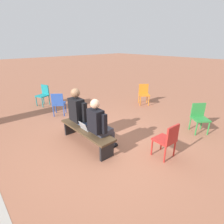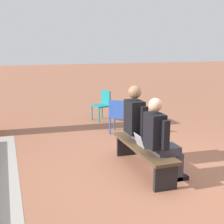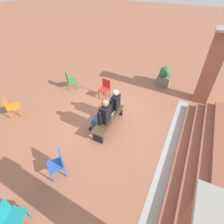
{
  "view_description": "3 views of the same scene",
  "coord_description": "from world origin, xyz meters",
  "px_view_note": "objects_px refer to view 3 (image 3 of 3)",
  "views": [
    {
      "loc": [
        -3.02,
        2.42,
        2.46
      ],
      "look_at": [
        -0.14,
        -0.18,
        0.92
      ],
      "focal_mm": 28.0,
      "sensor_mm": 36.0,
      "label": 1
    },
    {
      "loc": [
        -4.28,
        2.42,
        2.13
      ],
      "look_at": [
        0.89,
        0.64,
        0.94
      ],
      "focal_mm": 50.0,
      "sensor_mm": 36.0,
      "label": 2
    },
    {
      "loc": [
        4.45,
        2.42,
        4.56
      ],
      "look_at": [
        0.14,
        0.3,
        0.58
      ],
      "focal_mm": 28.0,
      "sensor_mm": 36.0,
      "label": 3
    }
  ],
  "objects_px": {
    "person_student": "(113,104)",
    "plastic_chair_by_pillar": "(11,106)",
    "laptop": "(109,116)",
    "plastic_chair_far_left": "(105,88)",
    "plastic_chair_mid_courtyard": "(58,163)",
    "plastic_chair_near_bench_right": "(10,216)",
    "planter": "(164,77)",
    "bench": "(109,120)",
    "person_adult": "(102,116)",
    "plastic_chair_foreground": "(70,79)"
  },
  "relations": [
    {
      "from": "person_adult",
      "to": "plastic_chair_by_pillar",
      "type": "xyz_separation_m",
      "value": [
        0.75,
        -3.6,
        -0.27
      ]
    },
    {
      "from": "plastic_chair_foreground",
      "to": "plastic_chair_mid_courtyard",
      "type": "bearing_deg",
      "value": 32.68
    },
    {
      "from": "laptop",
      "to": "plastic_chair_by_pillar",
      "type": "height_order",
      "value": "plastic_chair_by_pillar"
    },
    {
      "from": "plastic_chair_far_left",
      "to": "plastic_chair_mid_courtyard",
      "type": "distance_m",
      "value": 4.01
    },
    {
      "from": "plastic_chair_foreground",
      "to": "plastic_chair_by_pillar",
      "type": "relative_size",
      "value": 1.0
    },
    {
      "from": "plastic_chair_foreground",
      "to": "plastic_chair_by_pillar",
      "type": "distance_m",
      "value": 2.78
    },
    {
      "from": "bench",
      "to": "planter",
      "type": "xyz_separation_m",
      "value": [
        -3.93,
        1.06,
        0.08
      ]
    },
    {
      "from": "plastic_chair_far_left",
      "to": "plastic_chair_near_bench_right",
      "type": "xyz_separation_m",
      "value": [
        5.45,
        0.58,
        0.0
      ]
    },
    {
      "from": "plastic_chair_by_pillar",
      "to": "plastic_chair_mid_courtyard",
      "type": "height_order",
      "value": "same"
    },
    {
      "from": "person_student",
      "to": "plastic_chair_mid_courtyard",
      "type": "bearing_deg",
      "value": -6.42
    },
    {
      "from": "person_student",
      "to": "planter",
      "type": "xyz_separation_m",
      "value": [
        -3.45,
        1.12,
        -0.28
      ]
    },
    {
      "from": "planter",
      "to": "person_adult",
      "type": "bearing_deg",
      "value": -14.9
    },
    {
      "from": "person_adult",
      "to": "plastic_chair_mid_courtyard",
      "type": "distance_m",
      "value": 2.01
    },
    {
      "from": "bench",
      "to": "laptop",
      "type": "bearing_deg",
      "value": 157.98
    },
    {
      "from": "plastic_chair_far_left",
      "to": "plastic_chair_mid_courtyard",
      "type": "bearing_deg",
      "value": 9.33
    },
    {
      "from": "person_adult",
      "to": "plastic_chair_far_left",
      "type": "distance_m",
      "value": 2.22
    },
    {
      "from": "plastic_chair_near_bench_right",
      "to": "plastic_chair_by_pillar",
      "type": "relative_size",
      "value": 1.0
    },
    {
      "from": "bench",
      "to": "planter",
      "type": "height_order",
      "value": "planter"
    },
    {
      "from": "person_adult",
      "to": "plastic_chair_near_bench_right",
      "type": "relative_size",
      "value": 1.71
    },
    {
      "from": "person_student",
      "to": "plastic_chair_by_pillar",
      "type": "relative_size",
      "value": 1.6
    },
    {
      "from": "laptop",
      "to": "plastic_chair_far_left",
      "type": "height_order",
      "value": "plastic_chair_far_left"
    },
    {
      "from": "laptop",
      "to": "planter",
      "type": "bearing_deg",
      "value": 164.99
    },
    {
      "from": "bench",
      "to": "plastic_chair_mid_courtyard",
      "type": "distance_m",
      "value": 2.32
    },
    {
      "from": "plastic_chair_by_pillar",
      "to": "planter",
      "type": "xyz_separation_m",
      "value": [
        -5.0,
        4.73,
        -0.04
      ]
    },
    {
      "from": "plastic_chair_mid_courtyard",
      "to": "planter",
      "type": "relative_size",
      "value": 0.89
    },
    {
      "from": "laptop",
      "to": "plastic_chair_mid_courtyard",
      "type": "bearing_deg",
      "value": -9.58
    },
    {
      "from": "plastic_chair_far_left",
      "to": "plastic_chair_by_pillar",
      "type": "height_order",
      "value": "same"
    },
    {
      "from": "laptop",
      "to": "plastic_chair_foreground",
      "type": "distance_m",
      "value": 3.27
    },
    {
      "from": "plastic_chair_mid_courtyard",
      "to": "person_student",
      "type": "bearing_deg",
      "value": 173.58
    },
    {
      "from": "person_student",
      "to": "planter",
      "type": "relative_size",
      "value": 1.43
    },
    {
      "from": "plastic_chair_by_pillar",
      "to": "plastic_chair_mid_courtyard",
      "type": "xyz_separation_m",
      "value": [
        1.21,
        3.3,
        0.0
      ]
    },
    {
      "from": "plastic_chair_foreground",
      "to": "planter",
      "type": "distance_m",
      "value": 4.56
    },
    {
      "from": "laptop",
      "to": "planter",
      "type": "xyz_separation_m",
      "value": [
        -3.9,
        1.05,
        -0.06
      ]
    },
    {
      "from": "person_student",
      "to": "plastic_chair_by_pillar",
      "type": "distance_m",
      "value": 3.93
    },
    {
      "from": "person_student",
      "to": "plastic_chair_by_pillar",
      "type": "xyz_separation_m",
      "value": [
        1.55,
        -3.61,
        -0.24
      ]
    },
    {
      "from": "person_student",
      "to": "plastic_chair_far_left",
      "type": "relative_size",
      "value": 1.6
    },
    {
      "from": "person_student",
      "to": "plastic_chair_near_bench_right",
      "type": "distance_m",
      "value": 4.28
    },
    {
      "from": "person_adult",
      "to": "planter",
      "type": "relative_size",
      "value": 1.53
    },
    {
      "from": "person_adult",
      "to": "bench",
      "type": "bearing_deg",
      "value": 167.07
    },
    {
      "from": "person_student",
      "to": "plastic_chair_far_left",
      "type": "xyz_separation_m",
      "value": [
        -1.2,
        -0.96,
        -0.24
      ]
    },
    {
      "from": "laptop",
      "to": "plastic_chair_far_left",
      "type": "distance_m",
      "value": 1.94
    },
    {
      "from": "plastic_chair_foreground",
      "to": "plastic_chair_by_pillar",
      "type": "xyz_separation_m",
      "value": [
        2.66,
        -0.81,
        0.0
      ]
    },
    {
      "from": "bench",
      "to": "plastic_chair_far_left",
      "type": "bearing_deg",
      "value": -148.43
    },
    {
      "from": "person_adult",
      "to": "plastic_chair_by_pillar",
      "type": "relative_size",
      "value": 1.71
    },
    {
      "from": "person_adult",
      "to": "laptop",
      "type": "xyz_separation_m",
      "value": [
        -0.35,
        0.08,
        -0.26
      ]
    },
    {
      "from": "planter",
      "to": "plastic_chair_mid_courtyard",
      "type": "bearing_deg",
      "value": -13.01
    },
    {
      "from": "person_student",
      "to": "plastic_chair_foreground",
      "type": "distance_m",
      "value": 3.02
    },
    {
      "from": "bench",
      "to": "laptop",
      "type": "xyz_separation_m",
      "value": [
        -0.03,
        0.01,
        0.15
      ]
    },
    {
      "from": "laptop",
      "to": "plastic_chair_near_bench_right",
      "type": "xyz_separation_m",
      "value": [
        3.81,
        -0.46,
        -0.02
      ]
    },
    {
      "from": "person_adult",
      "to": "planter",
      "type": "xyz_separation_m",
      "value": [
        -4.25,
        1.13,
        -0.32
      ]
    }
  ]
}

